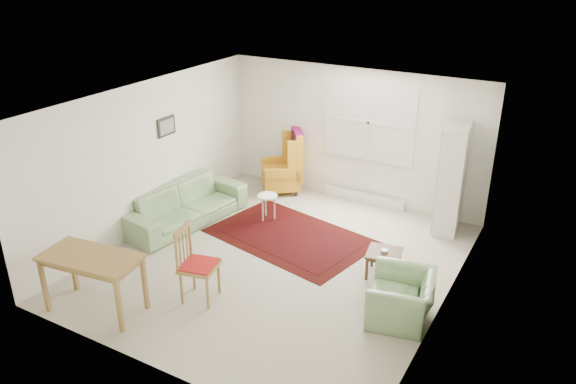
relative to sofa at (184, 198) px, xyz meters
The scene contains 10 objects.
room 2.27m from the sofa, ahead, with size 5.04×5.54×2.51m.
rug 1.97m from the sofa, 12.49° to the left, with size 2.60×1.67×0.03m, color black, non-canonical shape.
sofa is the anchor object (origin of this frame).
armchair 4.28m from the sofa, 10.89° to the right, with size 0.93×0.81×0.73m, color #789C68.
wingback_chair 2.14m from the sofa, 68.65° to the left, with size 0.72×0.76×1.25m, color gold, non-canonical shape.
coffee_table 3.65m from the sofa, ahead, with size 0.48×0.48×0.39m, color #482916, non-canonical shape.
stool 1.46m from the sofa, 33.72° to the left, with size 0.35×0.35×0.47m, color white, non-canonical shape.
cabinet 4.54m from the sofa, 26.14° to the left, with size 0.39×0.74×1.85m, color silver, non-canonical shape.
desk 2.69m from the sofa, 76.43° to the right, with size 1.29×0.65×0.82m, color olive, non-canonical shape.
desk_chair 2.41m from the sofa, 45.99° to the right, with size 0.47×0.47×1.07m, color olive, non-canonical shape.
Camera 1 is at (3.80, -6.43, 4.45)m, focal length 35.00 mm.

